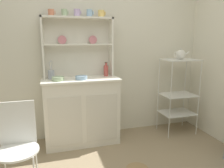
# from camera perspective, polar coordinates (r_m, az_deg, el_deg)

# --- Properties ---
(wall_back) EXTENTS (3.84, 0.05, 2.50)m
(wall_back) POSITION_cam_1_polar(r_m,az_deg,el_deg) (3.05, -5.07, 9.38)
(wall_back) COLOR silver
(wall_back) RESTS_ON ground
(hutch_cabinet) EXTENTS (0.98, 0.45, 0.88)m
(hutch_cabinet) POSITION_cam_1_polar(r_m,az_deg,el_deg) (2.91, -8.05, -6.84)
(hutch_cabinet) COLOR white
(hutch_cabinet) RESTS_ON ground
(hutch_shelf_unit) EXTENTS (0.91, 0.18, 0.78)m
(hutch_shelf_unit) POSITION_cam_1_polar(r_m,az_deg,el_deg) (2.92, -9.03, 10.69)
(hutch_shelf_unit) COLOR silver
(hutch_shelf_unit) RESTS_ON hutch_cabinet
(bakers_rack) EXTENTS (0.48, 0.37, 1.10)m
(bakers_rack) POSITION_cam_1_polar(r_m,az_deg,el_deg) (3.29, 17.18, -1.17)
(bakers_rack) COLOR silver
(bakers_rack) RESTS_ON ground
(wire_chair) EXTENTS (0.36, 0.36, 0.85)m
(wire_chair) POSITION_cam_1_polar(r_m,az_deg,el_deg) (2.09, -23.77, -13.60)
(wire_chair) COLOR white
(wire_chair) RESTS_ON ground
(cup_terracotta_0) EXTENTS (0.09, 0.07, 0.08)m
(cup_terracotta_0) POSITION_cam_1_polar(r_m,az_deg,el_deg) (2.87, -15.80, 17.75)
(cup_terracotta_0) COLOR #C67556
(cup_terracotta_0) RESTS_ON hutch_shelf_unit
(cup_sage_1) EXTENTS (0.08, 0.07, 0.08)m
(cup_sage_1) POSITION_cam_1_polar(r_m,az_deg,el_deg) (2.88, -12.47, 17.96)
(cup_sage_1) COLOR #9EB78E
(cup_sage_1) RESTS_ON hutch_shelf_unit
(cup_lilac_2) EXTENTS (0.09, 0.08, 0.09)m
(cup_lilac_2) POSITION_cam_1_polar(r_m,az_deg,el_deg) (2.90, -9.25, 18.11)
(cup_lilac_2) COLOR #B79ECC
(cup_lilac_2) RESTS_ON hutch_shelf_unit
(cup_sky_3) EXTENTS (0.09, 0.07, 0.09)m
(cup_sky_3) POSITION_cam_1_polar(r_m,az_deg,el_deg) (2.92, -5.95, 18.15)
(cup_sky_3) COLOR #8EB2D1
(cup_sky_3) RESTS_ON hutch_shelf_unit
(cup_gold_4) EXTENTS (0.10, 0.08, 0.09)m
(cup_gold_4) POSITION_cam_1_polar(r_m,az_deg,el_deg) (2.95, -2.83, 18.09)
(cup_gold_4) COLOR #DBB760
(cup_gold_4) RESTS_ON hutch_shelf_unit
(bowl_mixing_large) EXTENTS (0.15, 0.15, 0.05)m
(bowl_mixing_large) POSITION_cam_1_polar(r_m,az_deg,el_deg) (2.70, -14.10, 1.39)
(bowl_mixing_large) COLOR #9EB78E
(bowl_mixing_large) RESTS_ON hutch_cabinet
(bowl_floral_medium) EXTENTS (0.15, 0.15, 0.05)m
(bowl_floral_medium) POSITION_cam_1_polar(r_m,az_deg,el_deg) (2.73, -8.11, 1.69)
(bowl_floral_medium) COLOR #8EB2D1
(bowl_floral_medium) RESTS_ON hutch_cabinet
(jam_bottle) EXTENTS (0.06, 0.06, 0.19)m
(jam_bottle) POSITION_cam_1_polar(r_m,az_deg,el_deg) (2.94, -1.60, 3.64)
(jam_bottle) COLOR #B74C47
(jam_bottle) RESTS_ON hutch_cabinet
(utensil_jar) EXTENTS (0.08, 0.08, 0.23)m
(utensil_jar) POSITION_cam_1_polar(r_m,az_deg,el_deg) (2.85, -15.79, 2.49)
(utensil_jar) COLOR #B2B7C6
(utensil_jar) RESTS_ON hutch_cabinet
(porcelain_teapot) EXTENTS (0.23, 0.13, 0.16)m
(porcelain_teapot) POSITION_cam_1_polar(r_m,az_deg,el_deg) (3.21, 17.70, 7.44)
(porcelain_teapot) COLOR white
(porcelain_teapot) RESTS_ON bakers_rack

